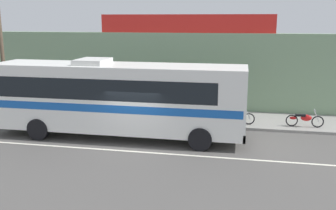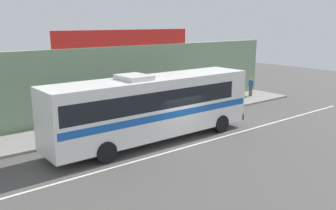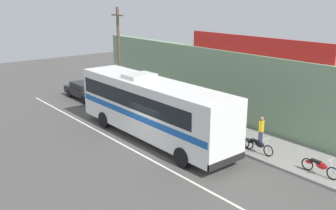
% 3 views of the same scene
% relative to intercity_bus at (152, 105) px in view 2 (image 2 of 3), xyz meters
% --- Properties ---
extents(ground_plane, '(70.00, 70.00, 0.00)m').
position_rel_intercity_bus_xyz_m(ground_plane, '(1.18, -1.11, -2.07)').
color(ground_plane, '#4F4C49').
extents(sidewalk_slab, '(30.00, 3.60, 0.14)m').
position_rel_intercity_bus_xyz_m(sidewalk_slab, '(1.18, 4.09, -2.00)').
color(sidewalk_slab, gray).
rests_on(sidewalk_slab, ground_plane).
extents(storefront_facade, '(30.00, 0.70, 4.80)m').
position_rel_intercity_bus_xyz_m(storefront_facade, '(1.18, 6.24, 0.33)').
color(storefront_facade, gray).
rests_on(storefront_facade, ground_plane).
extents(storefront_billboard, '(10.68, 0.12, 1.10)m').
position_rel_intercity_bus_xyz_m(storefront_billboard, '(2.36, 6.24, 3.28)').
color(storefront_billboard, red).
rests_on(storefront_billboard, storefront_facade).
extents(road_center_stripe, '(30.00, 0.14, 0.01)m').
position_rel_intercity_bus_xyz_m(road_center_stripe, '(1.18, -1.91, -2.06)').
color(road_center_stripe, silver).
rests_on(road_center_stripe, ground_plane).
extents(intercity_bus, '(12.08, 2.67, 3.78)m').
position_rel_intercity_bus_xyz_m(intercity_bus, '(0.00, 0.00, 0.00)').
color(intercity_bus, white).
rests_on(intercity_bus, ground_plane).
extents(motorcycle_red, '(1.90, 0.56, 0.94)m').
position_rel_intercity_bus_xyz_m(motorcycle_red, '(9.13, 3.06, -1.50)').
color(motorcycle_red, black).
rests_on(motorcycle_red, sidewalk_slab).
extents(motorcycle_black, '(1.91, 0.56, 0.94)m').
position_rel_intercity_bus_xyz_m(motorcycle_black, '(5.64, 2.96, -1.50)').
color(motorcycle_black, black).
rests_on(motorcycle_black, sidewalk_slab).
extents(motorcycle_orange, '(1.89, 0.56, 0.94)m').
position_rel_intercity_bus_xyz_m(motorcycle_orange, '(4.13, 2.91, -1.50)').
color(motorcycle_orange, black).
rests_on(motorcycle_orange, sidewalk_slab).
extents(pedestrian_far_right, '(0.30, 0.48, 1.69)m').
position_rel_intercity_bus_xyz_m(pedestrian_far_right, '(5.09, 3.90, -0.94)').
color(pedestrian_far_right, navy).
rests_on(pedestrian_far_right, sidewalk_slab).
extents(pedestrian_near_shop, '(0.30, 0.48, 1.60)m').
position_rel_intercity_bus_xyz_m(pedestrian_near_shop, '(13.55, 4.21, -1.01)').
color(pedestrian_near_shop, brown).
rests_on(pedestrian_near_shop, sidewalk_slab).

